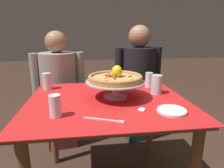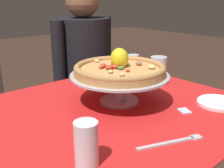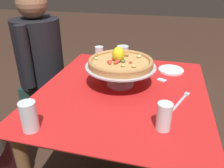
# 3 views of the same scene
# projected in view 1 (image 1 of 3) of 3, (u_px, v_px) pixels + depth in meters

# --- Properties ---
(dining_table) EXTENTS (1.04, 0.91, 0.73)m
(dining_table) POSITION_uv_depth(u_px,v_px,m) (107.00, 116.00, 1.31)
(dining_table) COLOR brown
(dining_table) RESTS_ON ground
(pizza_stand) EXTENTS (0.40, 0.40, 0.12)m
(pizza_stand) POSITION_uv_depth(u_px,v_px,m) (115.00, 85.00, 1.29)
(pizza_stand) COLOR #B7B7C1
(pizza_stand) RESTS_ON dining_table
(pizza) EXTENTS (0.36, 0.36, 0.10)m
(pizza) POSITION_uv_depth(u_px,v_px,m) (115.00, 77.00, 1.28)
(pizza) COLOR tan
(pizza) RESTS_ON pizza_stand
(water_glass_front_left) EXTENTS (0.06, 0.06, 0.12)m
(water_glass_front_left) POSITION_uv_depth(u_px,v_px,m) (55.00, 107.00, 1.01)
(water_glass_front_left) COLOR white
(water_glass_front_left) RESTS_ON dining_table
(water_glass_back_left) EXTENTS (0.07, 0.07, 0.13)m
(water_glass_back_left) POSITION_uv_depth(u_px,v_px,m) (47.00, 82.00, 1.49)
(water_glass_back_left) COLOR silver
(water_glass_back_left) RESTS_ON dining_table
(water_glass_side_right) EXTENTS (0.08, 0.08, 0.14)m
(water_glass_side_right) POSITION_uv_depth(u_px,v_px,m) (156.00, 86.00, 1.39)
(water_glass_side_right) COLOR silver
(water_glass_side_right) RESTS_ON dining_table
(water_glass_back_right) EXTENTS (0.06, 0.06, 0.12)m
(water_glass_back_right) POSITION_uv_depth(u_px,v_px,m) (149.00, 81.00, 1.55)
(water_glass_back_right) COLOR white
(water_glass_back_right) RESTS_ON dining_table
(side_plate) EXTENTS (0.17, 0.17, 0.02)m
(side_plate) POSITION_uv_depth(u_px,v_px,m) (172.00, 110.00, 1.08)
(side_plate) COLOR white
(side_plate) RESTS_ON dining_table
(dinner_fork) EXTENTS (0.21, 0.10, 0.01)m
(dinner_fork) POSITION_uv_depth(u_px,v_px,m) (106.00, 120.00, 0.97)
(dinner_fork) COLOR #B7B7C1
(dinner_fork) RESTS_ON dining_table
(sugar_packet) EXTENTS (0.05, 0.06, 0.00)m
(sugar_packet) POSITION_uv_depth(u_px,v_px,m) (142.00, 110.00, 1.11)
(sugar_packet) COLOR silver
(sugar_packet) RESTS_ON dining_table
(diner_left) EXTENTS (0.51, 0.40, 1.17)m
(diner_left) POSITION_uv_depth(u_px,v_px,m) (60.00, 91.00, 1.96)
(diner_left) COLOR maroon
(diner_left) RESTS_ON ground
(diner_right) EXTENTS (0.52, 0.41, 1.23)m
(diner_right) POSITION_uv_depth(u_px,v_px,m) (138.00, 84.00, 2.09)
(diner_right) COLOR #1E3833
(diner_right) RESTS_ON ground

